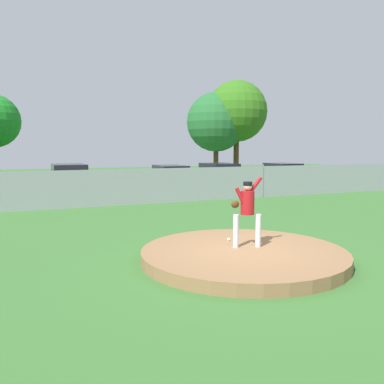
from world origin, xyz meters
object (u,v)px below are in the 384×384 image
pitcher_youth (247,207)px  parked_car_charcoal (282,176)px  parked_car_champagne (69,181)px  baseball (229,239)px  parked_car_silver (219,177)px  traffic_cone_orange (21,189)px  parked_car_burgundy (170,179)px

pitcher_youth → parked_car_charcoal: 17.89m
parked_car_champagne → parked_car_charcoal: (13.55, -0.72, -0.06)m
parked_car_champagne → pitcher_youth: bearing=-81.0°
baseball → parked_car_charcoal: size_ratio=0.02×
parked_car_silver → traffic_cone_orange: size_ratio=8.22×
parked_car_charcoal → parked_car_silver: (-4.38, 0.69, 0.02)m
parked_car_silver → baseball: bearing=-116.5°
baseball → parked_car_silver: 15.52m
pitcher_youth → parked_car_burgundy: size_ratio=0.36×
parked_car_burgundy → parked_car_charcoal: (7.86, -0.20, 0.00)m
parked_car_charcoal → parked_car_burgundy: bearing=178.6°
baseball → parked_car_charcoal: 17.38m
pitcher_youth → parked_car_charcoal: (11.23, 13.93, -0.45)m
parked_car_burgundy → parked_car_charcoal: size_ratio=1.10×
parked_car_burgundy → traffic_cone_orange: parked_car_burgundy is taller
baseball → parked_car_silver: size_ratio=0.02×
parked_car_champagne → parked_car_burgundy: parked_car_champagne is taller
parked_car_burgundy → parked_car_charcoal: parked_car_charcoal is taller
traffic_cone_orange → parked_car_silver: bearing=-10.6°
parked_car_champagne → parked_car_charcoal: 13.57m
pitcher_youth → parked_car_burgundy: bearing=76.6°
pitcher_youth → parked_car_charcoal: bearing=51.1°
baseball → traffic_cone_orange: 16.73m
parked_car_silver → pitcher_youth: bearing=-115.1°
parked_car_burgundy → parked_car_silver: (3.48, 0.49, 0.03)m
parked_car_burgundy → parked_car_silver: bearing=8.0°
baseball → parked_car_charcoal: (11.30, 13.20, 0.47)m
parked_car_champagne → traffic_cone_orange: size_ratio=8.33×
pitcher_youth → parked_car_silver: pitcher_youth is taller
parked_car_champagne → parked_car_burgundy: (5.69, -0.52, -0.06)m
pitcher_youth → traffic_cone_orange: size_ratio=3.04×
parked_car_champagne → parked_car_charcoal: size_ratio=1.09×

